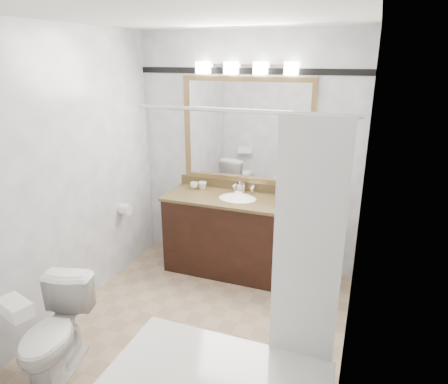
# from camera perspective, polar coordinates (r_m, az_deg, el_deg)

# --- Properties ---
(room) EXTENTS (2.42, 2.62, 2.52)m
(room) POSITION_cam_1_polar(r_m,az_deg,el_deg) (3.10, -3.95, 0.17)
(room) COLOR tan
(room) RESTS_ON ground
(vanity) EXTENTS (1.53, 0.58, 0.97)m
(vanity) POSITION_cam_1_polar(r_m,az_deg,el_deg) (4.28, 1.90, -6.02)
(vanity) COLOR black
(vanity) RESTS_ON ground
(mirror) EXTENTS (1.40, 0.04, 1.10)m
(mirror) POSITION_cam_1_polar(r_m,az_deg,el_deg) (4.20, 3.22, 8.66)
(mirror) COLOR olive
(mirror) RESTS_ON room
(vanity_light_bar) EXTENTS (1.02, 0.14, 0.12)m
(vanity_light_bar) POSITION_cam_1_polar(r_m,az_deg,el_deg) (4.09, 3.15, 17.31)
(vanity_light_bar) COLOR silver
(vanity_light_bar) RESTS_ON room
(accent_stripe) EXTENTS (2.40, 0.01, 0.06)m
(accent_stripe) POSITION_cam_1_polar(r_m,az_deg,el_deg) (4.15, 3.42, 16.87)
(accent_stripe) COLOR black
(accent_stripe) RESTS_ON room
(tp_roll) EXTENTS (0.11, 0.12, 0.12)m
(tp_roll) POSITION_cam_1_polar(r_m,az_deg,el_deg) (4.36, -13.94, -2.41)
(tp_roll) COLOR white
(tp_roll) RESTS_ON room
(toilet) EXTENTS (0.53, 0.75, 0.69)m
(toilet) POSITION_cam_1_polar(r_m,az_deg,el_deg) (3.29, -23.06, -18.08)
(toilet) COLOR white
(toilet) RESTS_ON ground
(tissue_box) EXTENTS (0.26, 0.19, 0.10)m
(tissue_box) POSITION_cam_1_polar(r_m,az_deg,el_deg) (2.93, -27.68, -14.43)
(tissue_box) COLOR white
(tissue_box) RESTS_ON toilet
(coffee_maker) EXTENTS (0.19, 0.22, 0.35)m
(coffee_maker) POSITION_cam_1_polar(r_m,az_deg,el_deg) (3.91, 9.09, 0.55)
(coffee_maker) COLOR black
(coffee_maker) RESTS_ON vanity
(cup_left) EXTENTS (0.10, 0.10, 0.07)m
(cup_left) POSITION_cam_1_polar(r_m,az_deg,el_deg) (4.43, -4.26, 0.96)
(cup_left) COLOR white
(cup_left) RESTS_ON vanity
(cup_right) EXTENTS (0.11, 0.11, 0.08)m
(cup_right) POSITION_cam_1_polar(r_m,az_deg,el_deg) (4.39, -3.08, 0.92)
(cup_right) COLOR white
(cup_right) RESTS_ON vanity
(soap_bottle_a) EXTENTS (0.06, 0.06, 0.12)m
(soap_bottle_a) POSITION_cam_1_polar(r_m,az_deg,el_deg) (4.28, 2.27, 0.71)
(soap_bottle_a) COLOR white
(soap_bottle_a) RESTS_ON vanity
(soap_bar) EXTENTS (0.09, 0.07, 0.03)m
(soap_bar) POSITION_cam_1_polar(r_m,az_deg,el_deg) (4.23, 2.11, -0.16)
(soap_bar) COLOR beige
(soap_bar) RESTS_ON vanity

